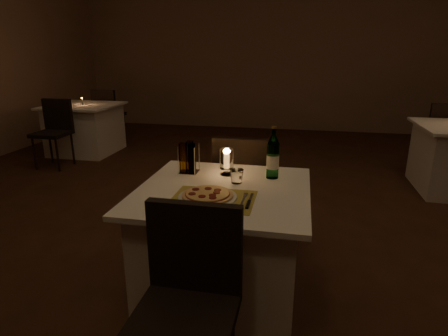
% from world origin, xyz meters
% --- Properties ---
extents(floor, '(8.00, 10.00, 0.02)m').
position_xyz_m(floor, '(0.00, 0.00, -0.01)').
color(floor, '#402314').
rests_on(floor, ground).
extents(wall_back, '(8.00, 0.02, 3.00)m').
position_xyz_m(wall_back, '(0.00, 5.01, 1.50)').
color(wall_back, '#977158').
rests_on(wall_back, ground).
extents(main_table, '(1.00, 1.00, 0.74)m').
position_xyz_m(main_table, '(-0.01, -0.55, 0.37)').
color(main_table, white).
rests_on(main_table, ground).
extents(chair_near, '(0.42, 0.42, 0.90)m').
position_xyz_m(chair_near, '(-0.01, -1.27, 0.55)').
color(chair_near, black).
rests_on(chair_near, ground).
extents(chair_far, '(0.42, 0.42, 0.90)m').
position_xyz_m(chair_far, '(-0.01, 0.16, 0.55)').
color(chair_far, black).
rests_on(chair_far, ground).
extents(placemat, '(0.45, 0.34, 0.00)m').
position_xyz_m(placemat, '(-0.03, -0.73, 0.74)').
color(placemat, '#AD983C').
rests_on(placemat, main_table).
extents(plate, '(0.32, 0.32, 0.01)m').
position_xyz_m(plate, '(-0.06, -0.73, 0.75)').
color(plate, white).
rests_on(plate, placemat).
extents(pizza, '(0.28, 0.28, 0.02)m').
position_xyz_m(pizza, '(-0.06, -0.73, 0.77)').
color(pizza, '#D8B77F').
rests_on(pizza, plate).
extents(fork, '(0.02, 0.18, 0.00)m').
position_xyz_m(fork, '(0.13, -0.70, 0.75)').
color(fork, silver).
rests_on(fork, placemat).
extents(knife, '(0.02, 0.22, 0.01)m').
position_xyz_m(knife, '(0.17, -0.76, 0.75)').
color(knife, black).
rests_on(knife, placemat).
extents(tumbler, '(0.09, 0.09, 0.09)m').
position_xyz_m(tumbler, '(0.05, -0.44, 0.78)').
color(tumbler, white).
rests_on(tumbler, main_table).
extents(water_bottle, '(0.08, 0.08, 0.33)m').
position_xyz_m(water_bottle, '(0.25, -0.30, 0.87)').
color(water_bottle, '#509557').
rests_on(water_bottle, main_table).
extents(hurricane_candle, '(0.09, 0.09, 0.17)m').
position_xyz_m(hurricane_candle, '(-0.04, -0.30, 0.84)').
color(hurricane_candle, white).
rests_on(hurricane_candle, main_table).
extents(cruet_caddy, '(0.12, 0.12, 0.21)m').
position_xyz_m(cruet_caddy, '(-0.30, -0.31, 0.84)').
color(cruet_caddy, white).
rests_on(cruet_caddy, main_table).
extents(neighbor_table_left, '(1.00, 1.00, 0.74)m').
position_xyz_m(neighbor_table_left, '(-2.83, 2.55, 0.37)').
color(neighbor_table_left, white).
rests_on(neighbor_table_left, ground).
extents(neighbor_chair_la, '(0.42, 0.42, 0.90)m').
position_xyz_m(neighbor_chair_la, '(-2.83, 1.83, 0.55)').
color(neighbor_chair_la, black).
rests_on(neighbor_chair_la, ground).
extents(neighbor_chair_lb, '(0.42, 0.42, 0.90)m').
position_xyz_m(neighbor_chair_lb, '(-2.83, 3.26, 0.55)').
color(neighbor_chair_lb, black).
rests_on(neighbor_chair_lb, ground).
extents(neighbor_candle_left, '(0.03, 0.03, 0.11)m').
position_xyz_m(neighbor_candle_left, '(-2.83, 2.55, 0.79)').
color(neighbor_candle_left, white).
rests_on(neighbor_candle_left, neighbor_table_left).
extents(neighbor_chair_rb, '(0.42, 0.42, 0.90)m').
position_xyz_m(neighbor_chair_rb, '(2.19, 2.57, 0.55)').
color(neighbor_chair_rb, black).
rests_on(neighbor_chair_rb, ground).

